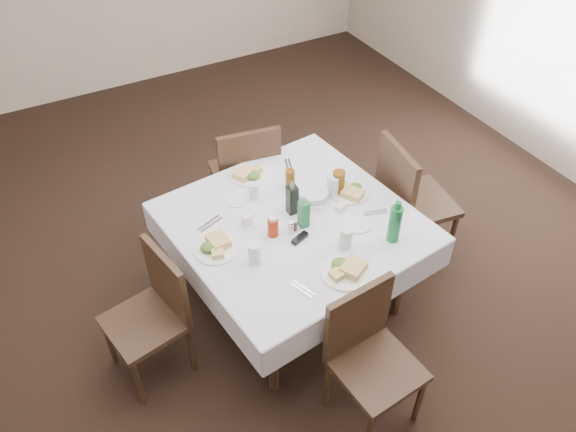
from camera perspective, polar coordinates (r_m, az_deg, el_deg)
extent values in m
plane|color=black|center=(4.21, -2.05, -6.96)|extent=(7.00, 7.00, 0.00)
cylinder|color=black|center=(3.40, -1.52, -13.75)|extent=(0.06, 0.06, 0.72)
cylinder|color=black|center=(4.00, -9.95, -3.52)|extent=(0.06, 0.06, 0.72)
cylinder|color=black|center=(3.85, 11.43, -6.08)|extent=(0.06, 0.06, 0.72)
cylinder|color=black|center=(4.39, 2.04, 2.02)|extent=(0.06, 0.06, 0.72)
cube|color=black|center=(3.59, 0.55, -0.74)|extent=(1.44, 1.44, 0.03)
cube|color=silver|center=(3.58, 0.55, -0.49)|extent=(1.58, 1.58, 0.01)
cube|color=silver|center=(4.11, -5.31, 3.82)|extent=(1.42, 0.18, 0.22)
cube|color=silver|center=(3.29, 7.94, -8.75)|extent=(1.42, 0.18, 0.22)
cube|color=silver|center=(4.01, 8.84, 2.32)|extent=(0.18, 1.42, 0.22)
cube|color=silver|center=(3.41, -9.30, -6.54)|extent=(0.18, 1.42, 0.22)
cube|color=black|center=(4.43, -4.52, 4.32)|extent=(0.53, 0.53, 0.04)
cube|color=black|center=(4.11, -3.86, 5.46)|extent=(0.47, 0.11, 0.51)
cylinder|color=black|center=(4.77, -2.73, 3.93)|extent=(0.04, 0.04, 0.48)
cylinder|color=black|center=(4.47, -1.15, 0.95)|extent=(0.04, 0.04, 0.48)
cylinder|color=black|center=(4.70, -7.43, 2.88)|extent=(0.04, 0.04, 0.48)
cylinder|color=black|center=(4.40, -6.13, -0.22)|extent=(0.04, 0.04, 0.48)
cube|color=black|center=(3.27, 9.02, -15.11)|extent=(0.48, 0.48, 0.04)
cube|color=black|center=(3.16, 7.10, -10.29)|extent=(0.44, 0.08, 0.48)
cylinder|color=black|center=(3.46, 4.03, -16.56)|extent=(0.04, 0.04, 0.45)
cylinder|color=black|center=(3.48, 13.21, -17.63)|extent=(0.04, 0.04, 0.45)
cylinder|color=black|center=(3.61, 8.97, -13.55)|extent=(0.04, 0.04, 0.45)
cube|color=black|center=(4.23, 13.05, 1.37)|extent=(0.55, 0.55, 0.04)
cube|color=black|center=(3.96, 10.90, 3.57)|extent=(0.11, 0.49, 0.53)
cylinder|color=black|center=(4.37, 16.27, -2.17)|extent=(0.04, 0.04, 0.49)
cylinder|color=black|center=(4.17, 11.52, -3.61)|extent=(0.04, 0.04, 0.49)
cylinder|color=black|center=(4.61, 13.50, 1.18)|extent=(0.04, 0.04, 0.49)
cylinder|color=black|center=(4.43, 8.91, -0.03)|extent=(0.04, 0.04, 0.49)
cube|color=black|center=(3.53, -14.41, -10.52)|extent=(0.50, 0.50, 0.04)
cube|color=black|center=(3.40, -12.21, -6.55)|extent=(0.12, 0.43, 0.47)
cylinder|color=black|center=(3.79, -17.69, -12.09)|extent=(0.04, 0.04, 0.44)
cylinder|color=black|center=(3.85, -12.78, -9.50)|extent=(0.04, 0.04, 0.44)
cylinder|color=black|center=(3.57, -15.00, -15.97)|extent=(0.04, 0.04, 0.44)
cylinder|color=black|center=(3.64, -9.80, -13.10)|extent=(0.04, 0.04, 0.44)
cylinder|color=white|center=(3.93, -3.90, 4.12)|extent=(0.26, 0.26, 0.01)
cube|color=tan|center=(3.91, -4.54, 4.36)|extent=(0.17, 0.16, 0.04)
cube|color=tan|center=(3.94, -3.35, 4.67)|extent=(0.10, 0.08, 0.03)
ellipsoid|color=#265E1B|center=(3.88, -3.54, 4.15)|extent=(0.10, 0.09, 0.04)
cylinder|color=white|center=(3.26, 5.83, -5.73)|extent=(0.29, 0.29, 0.01)
cube|color=tan|center=(3.25, 6.68, -5.23)|extent=(0.19, 0.17, 0.05)
cube|color=tan|center=(3.22, 5.15, -5.84)|extent=(0.11, 0.09, 0.04)
ellipsoid|color=#265E1B|center=(3.26, 5.31, -4.86)|extent=(0.11, 0.10, 0.05)
cylinder|color=white|center=(3.79, 6.34, 2.35)|extent=(0.26, 0.26, 0.01)
cube|color=tan|center=(3.75, 6.58, 2.28)|extent=(0.16, 0.17, 0.04)
cube|color=tan|center=(3.80, 5.86, 2.98)|extent=(0.08, 0.10, 0.03)
ellipsoid|color=#265E1B|center=(3.80, 6.84, 2.94)|extent=(0.10, 0.09, 0.04)
cylinder|color=white|center=(3.40, -7.29, -3.36)|extent=(0.27, 0.27, 0.01)
cube|color=tan|center=(3.41, -7.10, -2.50)|extent=(0.12, 0.15, 0.04)
cube|color=tan|center=(3.35, -7.21, -3.65)|extent=(0.09, 0.10, 0.03)
ellipsoid|color=#265E1B|center=(3.38, -8.08, -3.13)|extent=(0.10, 0.09, 0.04)
cylinder|color=white|center=(3.72, -5.17, 1.54)|extent=(0.14, 0.14, 0.01)
cylinder|color=white|center=(3.56, 7.01, -0.82)|extent=(0.18, 0.18, 0.01)
cylinder|color=silver|center=(3.71, -3.50, 2.55)|extent=(0.06, 0.06, 0.12)
cylinder|color=silver|center=(3.37, 5.89, -2.23)|extent=(0.08, 0.08, 0.15)
cylinder|color=silver|center=(3.73, 4.59, 3.05)|extent=(0.08, 0.08, 0.15)
cylinder|color=silver|center=(3.27, -3.44, -3.79)|extent=(0.07, 0.07, 0.14)
cylinder|color=brown|center=(3.79, 0.22, 3.79)|extent=(0.06, 0.06, 0.13)
cylinder|color=brown|center=(3.75, 5.16, 3.42)|extent=(0.08, 0.08, 0.17)
cylinder|color=silver|center=(3.72, 2.57, 1.89)|extent=(0.23, 0.23, 0.04)
cylinder|color=silver|center=(3.70, 2.58, 2.27)|extent=(0.20, 0.20, 0.05)
cube|color=black|center=(3.57, 0.42, 1.66)|extent=(0.06, 0.06, 0.21)
cone|color=silver|center=(3.48, 0.43, 3.32)|extent=(0.03, 0.03, 0.06)
cube|color=#176C36|center=(3.48, 1.60, 0.20)|extent=(0.06, 0.06, 0.19)
cone|color=silver|center=(3.40, 1.64, 1.72)|extent=(0.03, 0.03, 0.05)
cylinder|color=#9D2404|center=(3.43, -1.54, -1.17)|extent=(0.07, 0.07, 0.12)
cylinder|color=white|center=(3.39, -1.57, -0.28)|extent=(0.05, 0.05, 0.02)
cylinder|color=white|center=(3.47, 0.28, -1.21)|extent=(0.04, 0.04, 0.07)
cylinder|color=silver|center=(3.44, 0.28, -0.68)|extent=(0.04, 0.04, 0.01)
cylinder|color=#3E3222|center=(3.49, 0.65, -1.02)|extent=(0.03, 0.03, 0.06)
cylinder|color=silver|center=(3.46, 0.65, -0.55)|extent=(0.03, 0.03, 0.01)
cylinder|color=white|center=(3.55, -4.18, -0.82)|extent=(0.11, 0.11, 0.01)
cylinder|color=white|center=(3.52, -4.21, -0.32)|extent=(0.07, 0.07, 0.07)
cylinder|color=black|center=(3.50, -4.23, 0.00)|extent=(0.06, 0.06, 0.01)
torus|color=white|center=(3.54, -3.64, -0.02)|extent=(0.05, 0.02, 0.05)
cube|color=black|center=(3.44, 1.20, -2.25)|extent=(0.13, 0.08, 0.03)
cylinder|color=#176C36|center=(3.42, 10.80, -0.81)|extent=(0.08, 0.08, 0.25)
cylinder|color=#176C36|center=(3.33, 11.11, 1.07)|extent=(0.04, 0.04, 0.05)
cube|color=white|center=(3.65, 5.41, 0.90)|extent=(0.10, 0.07, 0.04)
cube|color=pink|center=(3.65, 5.42, 0.98)|extent=(0.07, 0.05, 0.02)
cube|color=silver|center=(4.02, -0.10, 5.15)|extent=(0.06, 0.15, 0.01)
cube|color=silver|center=(4.02, 0.24, 5.19)|extent=(0.06, 0.15, 0.01)
cube|color=silver|center=(3.17, 1.65, -7.32)|extent=(0.07, 0.16, 0.01)
cube|color=silver|center=(3.16, 1.35, -7.57)|extent=(0.07, 0.16, 0.01)
cube|color=silver|center=(3.66, 8.93, 0.22)|extent=(0.16, 0.05, 0.01)
cube|color=silver|center=(3.67, 8.79, 0.47)|extent=(0.16, 0.05, 0.01)
cube|color=silver|center=(3.59, -8.05, -0.68)|extent=(0.17, 0.08, 0.01)
cube|color=silver|center=(3.57, -7.74, -0.88)|extent=(0.17, 0.08, 0.01)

